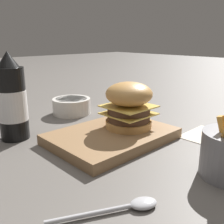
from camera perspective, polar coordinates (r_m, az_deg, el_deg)
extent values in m
plane|color=#5B5651|center=(0.62, -2.88, -7.98)|extent=(6.00, 6.00, 0.00)
cube|color=olive|center=(0.66, 0.00, -5.27)|extent=(0.30, 0.21, 0.03)
cylinder|color=tan|center=(0.68, 3.61, -2.54)|extent=(0.12, 0.12, 0.02)
cylinder|color=#4C3323|center=(0.68, 3.63, -1.13)|extent=(0.11, 0.11, 0.02)
cube|color=#EAC656|center=(0.67, 3.65, -0.33)|extent=(0.11, 0.11, 0.00)
cylinder|color=#4C3323|center=(0.67, 3.66, 0.47)|extent=(0.11, 0.11, 0.02)
cube|color=#EAC656|center=(0.67, 3.67, 1.29)|extent=(0.11, 0.11, 0.00)
ellipsoid|color=tan|center=(0.66, 3.72, 3.94)|extent=(0.12, 0.12, 0.06)
cylinder|color=black|center=(0.69, -20.88, 1.64)|extent=(0.07, 0.07, 0.18)
cylinder|color=silver|center=(0.70, -20.85, 1.35)|extent=(0.07, 0.07, 0.08)
cone|color=black|center=(0.68, -21.80, 10.64)|extent=(0.05, 0.05, 0.04)
cube|color=gold|center=(0.51, 23.14, -4.25)|extent=(0.02, 0.03, 0.07)
cylinder|color=silver|center=(0.90, -8.78, 1.29)|extent=(0.13, 0.13, 0.05)
cylinder|color=beige|center=(0.89, -8.84, 2.74)|extent=(0.10, 0.10, 0.01)
cylinder|color=#B2B2B7|center=(0.40, -5.00, -21.28)|extent=(0.12, 0.06, 0.01)
ellipsoid|color=#B2B2B7|center=(0.43, 6.86, -19.13)|extent=(0.05, 0.05, 0.01)
cylinder|color=#9E140F|center=(0.89, 1.08, -0.27)|extent=(0.06, 0.06, 0.00)
cube|color=beige|center=(0.73, 21.10, -5.06)|extent=(0.14, 0.14, 0.00)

